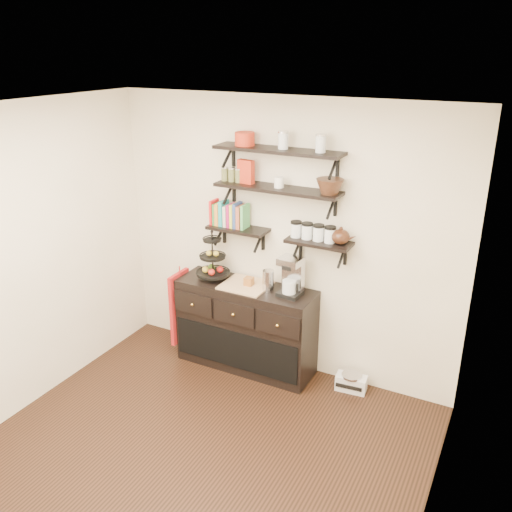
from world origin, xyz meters
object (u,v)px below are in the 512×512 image
object	(u,v)px
sideboard	(246,326)
radio	(351,382)
coffee_maker	(291,277)
fruit_stand	(213,263)

from	to	relation	value
sideboard	radio	bearing A→B (deg)	3.76
sideboard	coffee_maker	xyz separation A→B (m)	(0.47, 0.03, 0.63)
fruit_stand	radio	world-z (taller)	fruit_stand
coffee_maker	radio	xyz separation A→B (m)	(0.63, 0.05, -1.00)
fruit_stand	radio	distance (m)	1.77
coffee_maker	radio	world-z (taller)	coffee_maker
sideboard	fruit_stand	bearing A→B (deg)	179.46
fruit_stand	radio	xyz separation A→B (m)	(1.48, 0.07, -0.98)
sideboard	coffee_maker	size ratio (longest dim) A/B	3.67
fruit_stand	radio	size ratio (longest dim) A/B	1.63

